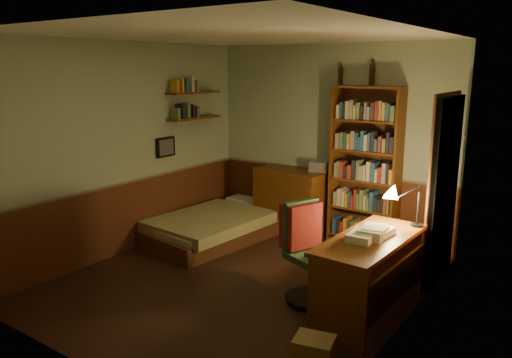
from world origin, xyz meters
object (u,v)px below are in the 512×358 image
Objects in this scene: bed at (219,216)px; desk_lamp at (419,193)px; mini_stereo at (318,166)px; office_chair at (313,259)px; cardboard_box_b at (314,351)px; bookshelf at (365,167)px; desk at (369,275)px; dresser at (292,201)px.

bed is 2.96× the size of desk_lamp.
mini_stereo is 0.27× the size of office_chair.
cardboard_box_b is (1.49, -2.82, -0.85)m from mini_stereo.
cardboard_box_b is (2.51, -1.90, -0.19)m from bed.
bed is 0.97× the size of bookshelf.
mini_stereo reaches higher than desk.
desk is 1.08m from cardboard_box_b.
desk_lamp is (1.74, -1.19, 0.12)m from mini_stereo.
bookshelf is (0.69, -0.04, 0.07)m from mini_stereo.
bed is at bearing 142.83° from cardboard_box_b.
desk_lamp is 1.22m from office_chair.
cardboard_box_b is (0.80, -2.78, -0.92)m from bookshelf.
office_chair reaches higher than cardboard_box_b.
bed is 2.88m from desk_lamp.
bed is at bearing -150.40° from bookshelf.
desk_lamp is at bearing -45.28° from bookshelf.
bookshelf reaches higher than dresser.
desk_lamp is (2.08, -1.06, 0.64)m from dresser.
bed is 1.43× the size of desk.
mini_stereo is at bearing 132.45° from desk.
desk is at bearing -11.34° from bed.
mini_stereo is 0.37× the size of desk_lamp.
bookshelf is at bearing 117.27° from desk.
desk is at bearing -128.81° from desk_lamp.
cardboard_box_b is at bearing -71.62° from bookshelf.
mini_stereo is 3.30m from cardboard_box_b.
bed is 3.15m from cardboard_box_b.
desk is (0.81, -1.74, -0.66)m from bookshelf.
dresser is 1.49× the size of desk_lamp.
desk is (2.52, -0.86, 0.08)m from bed.
bookshelf reaches higher than mini_stereo.
office_chair is at bearing -79.42° from bookshelf.
dresser is 3.28m from cardboard_box_b.
desk is 2.07× the size of desk_lamp.
office_chair is at bearing -154.82° from desk_lamp.
desk_lamp is at bearing 70.10° from desk.
dresser is 4.09× the size of mini_stereo.
desk is (1.50, -1.78, -0.59)m from mini_stereo.
mini_stereo reaches higher than bed.
desk_lamp reaches higher than cardboard_box_b.
dresser is 1.19m from bookshelf.
desk is 1.54× the size of office_chair.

